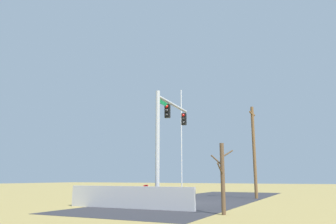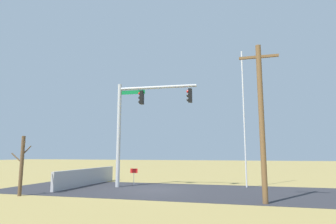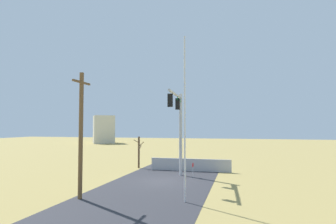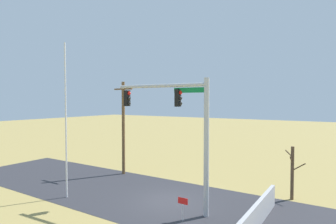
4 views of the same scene
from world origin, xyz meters
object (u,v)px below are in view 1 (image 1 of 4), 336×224
flagpole (181,142)px  open_sign (146,190)px  bare_tree (223,177)px  signal_mast (166,128)px  utility_pole (254,150)px

flagpole → open_sign: bearing=6.0°
bare_tree → flagpole: bearing=-148.9°
flagpole → bare_tree: flagpole is taller
signal_mast → bare_tree: size_ratio=2.22×
bare_tree → utility_pole: bearing=-175.7°
signal_mast → open_sign: signal_mast is taller
flagpole → signal_mast: bearing=15.1°
flagpole → bare_tree: (12.13, 7.30, -3.17)m
flagpole → utility_pole: size_ratio=1.27×
utility_pole → bare_tree: bearing=4.3°
flagpole → open_sign: flagpole is taller
signal_mast → flagpole: 7.61m
bare_tree → signal_mast: bearing=-132.0°
signal_mast → flagpole: flagpole is taller
signal_mast → flagpole: bearing=-164.9°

